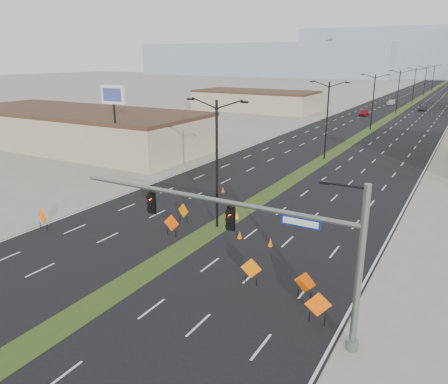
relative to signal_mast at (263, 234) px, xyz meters
The scene contains 29 objects.
ground 10.01m from the signal_mast, 166.85° to the right, with size 600.00×600.00×0.00m, color gray.
road_surface 98.49m from the signal_mast, 94.99° to the left, with size 25.00×400.00×0.02m, color black.
median_strip 98.49m from the signal_mast, 94.99° to the left, with size 2.00×400.00×0.04m, color #2C3E16.
building_sw_near 51.83m from the signal_mast, 147.26° to the left, with size 40.00×16.00×5.00m, color tan.
building_sw_far 92.41m from the signal_mast, 116.04° to the left, with size 30.00×14.00×4.50m, color tan.
mesa_west 306.35m from the signal_mast, 114.82° to the left, with size 180.00×50.00×22.00m, color #8B9BAD.
mesa_backdrop 320.53m from the signal_mast, 96.91° to the left, with size 140.00×50.00×32.00m, color #8B9BAD.
signal_mast is the anchor object (origin of this frame).
streetlight_0 13.18m from the signal_mast, 130.54° to the left, with size 5.15×0.24×10.02m.
streetlight_1 38.96m from the signal_mast, 102.69° to the left, with size 5.15×0.24×10.02m.
streetlight_2 66.56m from the signal_mast, 97.39° to the left, with size 5.15×0.24×10.02m.
streetlight_3 94.39m from the signal_mast, 95.20° to the left, with size 5.15×0.24×10.02m.
streetlight_4 122.30m from the signal_mast, 94.01° to the left, with size 5.15×0.24×10.02m.
streetlight_5 150.25m from the signal_mast, 93.26° to the left, with size 5.15×0.24×10.02m.
streetlight_6 178.21m from the signal_mast, 92.75° to the left, with size 5.15×0.24×10.02m.
car_left 87.48m from the signal_mast, 99.39° to the left, with size 1.67×4.16×1.42m, color maroon.
car_mid 103.85m from the signal_mast, 92.05° to the left, with size 1.43×4.10×1.35m, color black.
car_far 116.06m from the signal_mast, 96.57° to the left, with size 1.79×4.41×1.28m, color silver.
construction_sign_0 20.58m from the signal_mast, behind, with size 1.32×0.39×1.80m.
construction_sign_1 15.47m from the signal_mast, 140.27° to the left, with size 1.17×0.33×1.60m.
construction_sign_2 13.03m from the signal_mast, 147.79° to the left, with size 1.31×0.12×1.75m.
construction_sign_3 5.33m from the signal_mast, 124.44° to the left, with size 1.25×0.31×1.70m.
construction_sign_4 4.67m from the signal_mast, 22.85° to the left, with size 1.26×0.59×1.82m.
construction_sign_5 5.04m from the signal_mast, 68.14° to the left, with size 1.26×0.06×1.68m.
cone_0 11.55m from the signal_mast, 123.79° to the left, with size 0.37×0.37×0.61m, color #E85C04.
cone_1 10.33m from the signal_mast, 111.03° to the left, with size 0.37×0.37×0.61m, color #FF5B05.
cone_2 15.38m from the signal_mast, 123.07° to the left, with size 0.40×0.40×0.66m, color orange.
cone_3 22.76m from the signal_mast, 125.00° to the left, with size 0.34×0.34×0.57m, color #D84304.
pole_sign_west 35.90m from the signal_mast, 144.40° to the left, with size 3.24×0.68×9.86m.
Camera 1 is at (16.61, -15.92, 13.00)m, focal length 35.00 mm.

